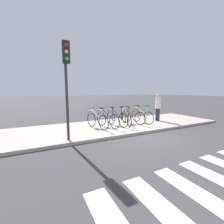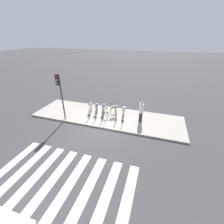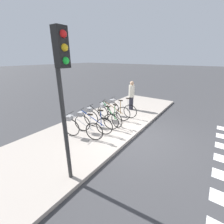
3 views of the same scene
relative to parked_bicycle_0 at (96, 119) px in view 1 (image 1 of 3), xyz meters
name	(u,v)px [view 1 (image 1 of 3)]	position (x,y,z in m)	size (l,w,h in m)	color
ground_plane	(138,135)	(1.41, -1.66, -0.58)	(120.00, 120.00, 0.00)	#38383A
sidewalk	(119,126)	(1.41, 0.10, -0.52)	(12.23, 3.52, 0.12)	#9E9389
parked_bicycle_0	(96,119)	(0.00, 0.00, 0.00)	(0.62, 1.68, 1.07)	black
parked_bicycle_1	(106,118)	(0.57, -0.04, 0.00)	(0.64, 1.68, 1.07)	black
parked_bicycle_2	(116,117)	(1.15, 0.02, 0.00)	(0.54, 1.71, 1.07)	black
parked_bicycle_3	(126,117)	(1.75, -0.08, 0.00)	(0.62, 1.69, 1.07)	black
parked_bicycle_4	(131,116)	(2.21, 0.07, 0.00)	(0.66, 1.67, 1.07)	black
parked_bicycle_5	(141,115)	(2.83, -0.02, 0.00)	(0.46, 1.73, 1.07)	black
pedestrian	(158,106)	(4.18, 0.03, 0.44)	(0.34, 0.34, 1.72)	#23232D
traffic_light	(66,71)	(-1.64, -1.42, 2.11)	(0.24, 0.40, 3.58)	#2D2D2D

